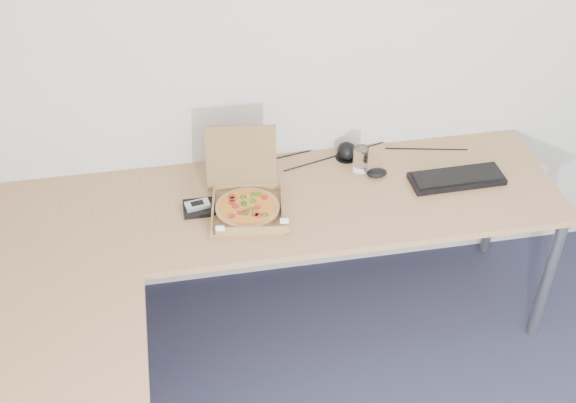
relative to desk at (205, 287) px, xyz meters
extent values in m
cube|color=#B18054|center=(0.32, 0.43, 0.01)|extent=(2.50, 0.70, 0.03)
cylinder|color=gray|center=(1.52, 0.73, -0.35)|extent=(0.05, 0.05, 0.70)
cube|color=olive|center=(0.22, 0.37, 0.03)|extent=(0.30, 0.30, 0.01)
cube|color=olive|center=(0.22, 0.54, 0.19)|extent=(0.30, 0.06, 0.30)
cylinder|color=tan|center=(0.22, 0.37, 0.05)|extent=(0.27, 0.27, 0.02)
cylinder|color=#AE2500|center=(0.22, 0.37, 0.06)|extent=(0.23, 0.23, 0.00)
cylinder|color=silver|center=(0.75, 0.59, 0.09)|extent=(0.07, 0.07, 0.12)
cube|color=black|center=(1.15, 0.43, 0.04)|extent=(0.42, 0.16, 0.03)
ellipsoid|color=black|center=(0.82, 0.53, 0.05)|extent=(0.10, 0.08, 0.03)
cube|color=black|center=(0.02, 0.43, 0.04)|extent=(0.14, 0.11, 0.02)
cube|color=#B2B5BA|center=(0.01, 0.42, 0.06)|extent=(0.11, 0.07, 0.02)
ellipsoid|color=black|center=(0.72, 0.69, 0.07)|extent=(0.10, 0.10, 0.09)
camera|label=1|loc=(-0.06, -2.07, 2.03)|focal=47.20mm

